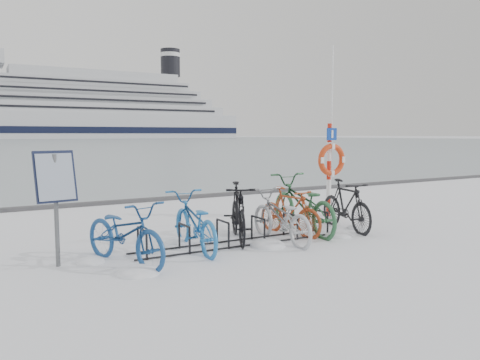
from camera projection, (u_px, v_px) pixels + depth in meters
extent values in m
plane|color=white|center=(241.00, 244.00, 8.32)|extent=(900.00, 900.00, 0.00)
cube|color=#3F3F42|center=(139.00, 200.00, 13.42)|extent=(400.00, 0.25, 0.10)
cylinder|color=black|center=(147.00, 246.00, 7.22)|extent=(0.04, 0.04, 0.44)
cylinder|color=black|center=(138.00, 240.00, 7.60)|extent=(0.04, 0.04, 0.44)
cylinder|color=black|center=(142.00, 230.00, 7.39)|extent=(0.04, 0.44, 0.04)
cylinder|color=black|center=(190.00, 241.00, 7.57)|extent=(0.04, 0.04, 0.44)
cylinder|color=black|center=(179.00, 236.00, 7.96)|extent=(0.04, 0.04, 0.44)
cylinder|color=black|center=(184.00, 225.00, 7.74)|extent=(0.04, 0.44, 0.04)
cylinder|color=black|center=(229.00, 236.00, 7.93)|extent=(0.04, 0.04, 0.44)
cylinder|color=black|center=(217.00, 231.00, 8.31)|extent=(0.04, 0.04, 0.44)
cylinder|color=black|center=(223.00, 221.00, 8.10)|extent=(0.04, 0.44, 0.04)
cylinder|color=black|center=(265.00, 232.00, 8.28)|extent=(0.04, 0.04, 0.44)
cylinder|color=black|center=(252.00, 227.00, 8.66)|extent=(0.04, 0.04, 0.44)
cylinder|color=black|center=(258.00, 218.00, 8.45)|extent=(0.04, 0.44, 0.04)
cylinder|color=black|center=(297.00, 228.00, 8.63)|extent=(0.04, 0.04, 0.44)
cylinder|color=black|center=(284.00, 224.00, 9.02)|extent=(0.04, 0.04, 0.44)
cylinder|color=black|center=(291.00, 214.00, 8.80)|extent=(0.04, 0.44, 0.04)
cylinder|color=black|center=(328.00, 224.00, 8.99)|extent=(0.04, 0.04, 0.44)
cylinder|color=black|center=(313.00, 220.00, 9.37)|extent=(0.04, 0.04, 0.44)
cylinder|color=black|center=(320.00, 211.00, 9.16)|extent=(0.04, 0.44, 0.04)
cylinder|color=black|center=(247.00, 245.00, 8.12)|extent=(4.00, 0.03, 0.03)
cylinder|color=black|center=(235.00, 240.00, 8.50)|extent=(4.00, 0.03, 0.03)
cylinder|color=#595B5E|center=(56.00, 211.00, 6.81)|extent=(0.06, 0.06, 1.65)
cube|color=black|center=(55.00, 177.00, 6.74)|extent=(0.60, 0.31, 0.75)
cube|color=#8C99AD|center=(56.00, 177.00, 6.70)|extent=(0.53, 0.24, 0.67)
cylinder|color=red|center=(328.00, 207.00, 11.10)|extent=(0.10, 0.10, 0.44)
cylinder|color=silver|center=(328.00, 189.00, 11.06)|extent=(0.10, 0.10, 0.44)
cylinder|color=red|center=(329.00, 170.00, 11.02)|extent=(0.10, 0.10, 0.44)
cylinder|color=silver|center=(329.00, 152.00, 10.97)|extent=(0.10, 0.10, 0.44)
cylinder|color=red|center=(330.00, 133.00, 10.93)|extent=(0.10, 0.10, 0.44)
torus|color=red|center=(332.00, 160.00, 10.91)|extent=(0.77, 0.13, 0.77)
cube|color=#0D3499|center=(332.00, 134.00, 10.86)|extent=(0.28, 0.03, 0.28)
cylinder|color=silver|center=(331.00, 132.00, 11.02)|extent=(0.04, 0.04, 3.99)
cube|color=silver|center=(98.00, 126.00, 223.61)|extent=(137.56, 25.55, 11.79)
cube|color=black|center=(104.00, 130.00, 212.70)|extent=(137.56, 0.30, 2.95)
cube|color=black|center=(92.00, 130.00, 234.90)|extent=(137.56, 0.30, 2.95)
cube|color=silver|center=(97.00, 110.00, 222.84)|extent=(122.82, 23.58, 3.93)
cube|color=silver|center=(97.00, 93.00, 222.08)|extent=(99.24, 20.63, 3.93)
cube|color=silver|center=(96.00, 76.00, 221.31)|extent=(75.66, 17.69, 3.93)
cylinder|color=black|center=(170.00, 63.00, 238.78)|extent=(9.83, 9.83, 13.76)
cube|color=black|center=(103.00, 100.00, 212.08)|extent=(108.08, 0.20, 11.79)
imported|color=navy|center=(125.00, 230.00, 7.03)|extent=(1.25, 2.03, 1.01)
imported|color=#216CB2|center=(194.00, 220.00, 7.87)|extent=(0.79, 1.95, 1.00)
imported|color=black|center=(238.00, 211.00, 8.55)|extent=(1.18, 1.89, 1.10)
imported|color=#ADB0B5|center=(280.00, 215.00, 8.46)|extent=(0.69, 1.88, 0.98)
imported|color=#A23E1C|center=(290.00, 210.00, 9.07)|extent=(0.76, 1.65, 0.96)
imported|color=#295B36|center=(302.00, 203.00, 9.29)|extent=(0.98, 2.30, 1.17)
imported|color=black|center=(346.00, 204.00, 9.53)|extent=(0.77, 1.82, 1.06)
ellipsoid|color=white|center=(246.00, 235.00, 9.07)|extent=(0.37, 0.37, 0.13)
ellipsoid|color=white|center=(138.00, 273.00, 6.54)|extent=(0.62, 0.62, 0.22)
ellipsoid|color=white|center=(90.00, 263.00, 7.10)|extent=(0.44, 0.44, 0.15)
ellipsoid|color=white|center=(178.00, 242.00, 8.43)|extent=(0.46, 0.46, 0.16)
ellipsoid|color=white|center=(268.00, 246.00, 8.15)|extent=(0.64, 0.64, 0.22)
ellipsoid|color=white|center=(357.00, 228.00, 9.67)|extent=(0.43, 0.43, 0.15)
ellipsoid|color=white|center=(338.00, 236.00, 8.95)|extent=(0.53, 0.53, 0.19)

